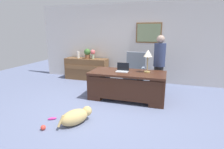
{
  "coord_description": "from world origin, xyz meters",
  "views": [
    {
      "loc": [
        1.26,
        -3.71,
        1.78
      ],
      "look_at": [
        -0.0,
        0.3,
        0.75
      ],
      "focal_mm": 28.73,
      "sensor_mm": 36.0,
      "label": 1
    }
  ],
  "objects_px": {
    "armchair": "(135,72)",
    "vase_empty": "(78,55)",
    "person_standing": "(159,64)",
    "credenza": "(87,69)",
    "laptop": "(122,69)",
    "desk_lamp": "(148,55)",
    "dog_lying": "(76,116)",
    "vase_with_flowers": "(93,53)",
    "desk": "(127,84)",
    "dog_toy_bone": "(52,119)",
    "potted_plant": "(87,53)",
    "dog_toy_ball": "(43,128)"
  },
  "relations": [
    {
      "from": "vase_empty",
      "to": "dog_toy_ball",
      "type": "bearing_deg",
      "value": -72.63
    },
    {
      "from": "credenza",
      "to": "laptop",
      "type": "relative_size",
      "value": 4.96
    },
    {
      "from": "desk_lamp",
      "to": "potted_plant",
      "type": "distance_m",
      "value": 2.72
    },
    {
      "from": "desk",
      "to": "vase_with_flowers",
      "type": "relative_size",
      "value": 5.92
    },
    {
      "from": "person_standing",
      "to": "vase_with_flowers",
      "type": "relative_size",
      "value": 5.05
    },
    {
      "from": "credenza",
      "to": "laptop",
      "type": "distance_m",
      "value": 2.33
    },
    {
      "from": "dog_lying",
      "to": "armchair",
      "type": "bearing_deg",
      "value": 75.97
    },
    {
      "from": "person_standing",
      "to": "desk_lamp",
      "type": "xyz_separation_m",
      "value": [
        -0.26,
        -0.59,
        0.33
      ]
    },
    {
      "from": "armchair",
      "to": "dog_lying",
      "type": "xyz_separation_m",
      "value": [
        -0.66,
        -2.64,
        -0.34
      ]
    },
    {
      "from": "armchair",
      "to": "dog_lying",
      "type": "bearing_deg",
      "value": -104.03
    },
    {
      "from": "credenza",
      "to": "vase_empty",
      "type": "distance_m",
      "value": 0.61
    },
    {
      "from": "person_standing",
      "to": "armchair",
      "type": "bearing_deg",
      "value": 157.72
    },
    {
      "from": "credenza",
      "to": "laptop",
      "type": "height_order",
      "value": "laptop"
    },
    {
      "from": "armchair",
      "to": "vase_empty",
      "type": "xyz_separation_m",
      "value": [
        -2.23,
        0.49,
        0.41
      ]
    },
    {
      "from": "person_standing",
      "to": "dog_toy_ball",
      "type": "height_order",
      "value": "person_standing"
    },
    {
      "from": "armchair",
      "to": "desk_lamp",
      "type": "xyz_separation_m",
      "value": [
        0.48,
        -0.9,
        0.69
      ]
    },
    {
      "from": "desk",
      "to": "dog_toy_ball",
      "type": "xyz_separation_m",
      "value": [
        -1.12,
        -1.98,
        -0.36
      ]
    },
    {
      "from": "credenza",
      "to": "potted_plant",
      "type": "xyz_separation_m",
      "value": [
        0.05,
        0.0,
        0.59
      ]
    },
    {
      "from": "potted_plant",
      "to": "person_standing",
      "type": "bearing_deg",
      "value": -16.9
    },
    {
      "from": "credenza",
      "to": "dog_toy_bone",
      "type": "distance_m",
      "value": 3.23
    },
    {
      "from": "vase_empty",
      "to": "dog_toy_ball",
      "type": "xyz_separation_m",
      "value": [
        1.1,
        -3.51,
        -0.86
      ]
    },
    {
      "from": "credenza",
      "to": "armchair",
      "type": "height_order",
      "value": "armchair"
    },
    {
      "from": "dog_toy_bone",
      "to": "potted_plant",
      "type": "bearing_deg",
      "value": 101.6
    },
    {
      "from": "armchair",
      "to": "vase_empty",
      "type": "bearing_deg",
      "value": 167.73
    },
    {
      "from": "vase_with_flowers",
      "to": "vase_empty",
      "type": "height_order",
      "value": "vase_with_flowers"
    },
    {
      "from": "dog_lying",
      "to": "vase_empty",
      "type": "bearing_deg",
      "value": 116.77
    },
    {
      "from": "vase_with_flowers",
      "to": "vase_empty",
      "type": "distance_m",
      "value": 0.6
    },
    {
      "from": "vase_with_flowers",
      "to": "dog_toy_bone",
      "type": "relative_size",
      "value": 1.83
    },
    {
      "from": "desk",
      "to": "armchair",
      "type": "relative_size",
      "value": 1.73
    },
    {
      "from": "dog_toy_bone",
      "to": "dog_lying",
      "type": "bearing_deg",
      "value": 0.81
    },
    {
      "from": "desk",
      "to": "laptop",
      "type": "relative_size",
      "value": 6.09
    },
    {
      "from": "dog_lying",
      "to": "vase_empty",
      "type": "distance_m",
      "value": 3.58
    },
    {
      "from": "armchair",
      "to": "vase_with_flowers",
      "type": "xyz_separation_m",
      "value": [
        -1.64,
        0.49,
        0.5
      ]
    },
    {
      "from": "vase_empty",
      "to": "potted_plant",
      "type": "distance_m",
      "value": 0.38
    },
    {
      "from": "person_standing",
      "to": "laptop",
      "type": "height_order",
      "value": "person_standing"
    },
    {
      "from": "laptop",
      "to": "desk_lamp",
      "type": "bearing_deg",
      "value": 9.47
    },
    {
      "from": "credenza",
      "to": "dog_toy_ball",
      "type": "height_order",
      "value": "credenza"
    },
    {
      "from": "desk",
      "to": "vase_empty",
      "type": "relative_size",
      "value": 7.88
    },
    {
      "from": "credenza",
      "to": "vase_with_flowers",
      "type": "distance_m",
      "value": 0.66
    },
    {
      "from": "laptop",
      "to": "person_standing",
      "type": "bearing_deg",
      "value": 38.02
    },
    {
      "from": "desk_lamp",
      "to": "dog_toy_bone",
      "type": "relative_size",
      "value": 3.25
    },
    {
      "from": "armchair",
      "to": "potted_plant",
      "type": "bearing_deg",
      "value": 165.35
    },
    {
      "from": "desk",
      "to": "vase_with_flowers",
      "type": "distance_m",
      "value": 2.31
    },
    {
      "from": "credenza",
      "to": "dog_toy_ball",
      "type": "distance_m",
      "value": 3.61
    },
    {
      "from": "laptop",
      "to": "vase_with_flowers",
      "type": "distance_m",
      "value": 2.11
    },
    {
      "from": "desk",
      "to": "person_standing",
      "type": "bearing_deg",
      "value": 44.49
    },
    {
      "from": "credenza",
      "to": "desk_lamp",
      "type": "height_order",
      "value": "desk_lamp"
    },
    {
      "from": "dog_toy_bone",
      "to": "vase_empty",
      "type": "bearing_deg",
      "value": 108.04
    },
    {
      "from": "armchair",
      "to": "dog_toy_ball",
      "type": "distance_m",
      "value": 3.26
    },
    {
      "from": "potted_plant",
      "to": "dog_toy_bone",
      "type": "distance_m",
      "value": 3.34
    }
  ]
}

